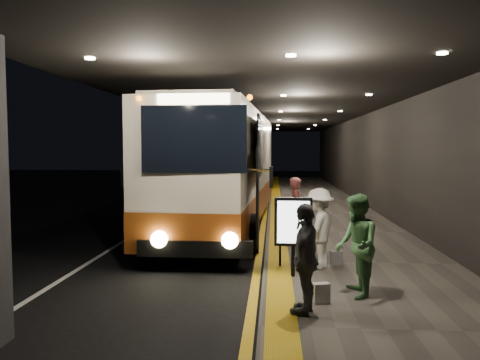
{
  "coord_description": "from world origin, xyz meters",
  "views": [
    {
      "loc": [
        2.72,
        -14.09,
        2.8
      ],
      "look_at": [
        1.54,
        2.2,
        1.7
      ],
      "focal_mm": 35.0,
      "sensor_mm": 36.0,
      "label": 1
    }
  ],
  "objects_px": {
    "coach_second": "(247,162)",
    "passenger_waiting_grey": "(305,258)",
    "stanchion_post": "(280,240)",
    "coach_main": "(225,173)",
    "bag_polka": "(336,258)",
    "bag_plain": "(321,293)",
    "passenger_waiting_white": "(319,228)",
    "info_sign": "(293,224)",
    "passenger_waiting_green": "(356,245)",
    "passenger_boarding": "(296,209)"
  },
  "relations": [
    {
      "from": "passenger_boarding",
      "to": "bag_polka",
      "type": "bearing_deg",
      "value": -175.52
    },
    {
      "from": "coach_second",
      "to": "passenger_waiting_white",
      "type": "height_order",
      "value": "coach_second"
    },
    {
      "from": "coach_second",
      "to": "passenger_waiting_white",
      "type": "bearing_deg",
      "value": -84.06
    },
    {
      "from": "coach_main",
      "to": "coach_second",
      "type": "xyz_separation_m",
      "value": [
        -0.09,
        15.29,
        -0.05
      ]
    },
    {
      "from": "passenger_boarding",
      "to": "passenger_waiting_green",
      "type": "relative_size",
      "value": 0.99
    },
    {
      "from": "passenger_boarding",
      "to": "info_sign",
      "type": "relative_size",
      "value": 1.11
    },
    {
      "from": "passenger_waiting_white",
      "to": "stanchion_post",
      "type": "height_order",
      "value": "passenger_waiting_white"
    },
    {
      "from": "coach_main",
      "to": "passenger_boarding",
      "type": "xyz_separation_m",
      "value": [
        2.39,
        -3.13,
        -0.85
      ]
    },
    {
      "from": "passenger_waiting_grey",
      "to": "coach_main",
      "type": "bearing_deg",
      "value": -149.92
    },
    {
      "from": "coach_main",
      "to": "bag_plain",
      "type": "bearing_deg",
      "value": -70.51
    },
    {
      "from": "coach_second",
      "to": "passenger_waiting_grey",
      "type": "distance_m",
      "value": 24.41
    },
    {
      "from": "coach_main",
      "to": "bag_plain",
      "type": "height_order",
      "value": "coach_main"
    },
    {
      "from": "coach_second",
      "to": "bag_polka",
      "type": "bearing_deg",
      "value": -82.82
    },
    {
      "from": "passenger_waiting_white",
      "to": "passenger_waiting_grey",
      "type": "relative_size",
      "value": 1.0
    },
    {
      "from": "coach_second",
      "to": "info_sign",
      "type": "distance_m",
      "value": 22.24
    },
    {
      "from": "passenger_waiting_grey",
      "to": "info_sign",
      "type": "xyz_separation_m",
      "value": [
        -0.11,
        2.17,
        0.21
      ]
    },
    {
      "from": "passenger_boarding",
      "to": "stanchion_post",
      "type": "height_order",
      "value": "passenger_boarding"
    },
    {
      "from": "bag_polka",
      "to": "info_sign",
      "type": "bearing_deg",
      "value": -135.88
    },
    {
      "from": "passenger_waiting_grey",
      "to": "coach_second",
      "type": "bearing_deg",
      "value": -158.49
    },
    {
      "from": "passenger_waiting_grey",
      "to": "stanchion_post",
      "type": "height_order",
      "value": "passenger_waiting_grey"
    },
    {
      "from": "coach_second",
      "to": "info_sign",
      "type": "relative_size",
      "value": 7.56
    },
    {
      "from": "coach_second",
      "to": "bag_plain",
      "type": "xyz_separation_m",
      "value": [
        2.65,
        -23.77,
        -1.55
      ]
    },
    {
      "from": "info_sign",
      "to": "coach_main",
      "type": "bearing_deg",
      "value": 109.6
    },
    {
      "from": "coach_main",
      "to": "passenger_waiting_green",
      "type": "distance_m",
      "value": 8.72
    },
    {
      "from": "bag_polka",
      "to": "passenger_waiting_white",
      "type": "bearing_deg",
      "value": -146.03
    },
    {
      "from": "bag_plain",
      "to": "stanchion_post",
      "type": "bearing_deg",
      "value": 105.34
    },
    {
      "from": "passenger_waiting_grey",
      "to": "stanchion_post",
      "type": "distance_m",
      "value": 3.0
    },
    {
      "from": "bag_polka",
      "to": "info_sign",
      "type": "distance_m",
      "value": 1.71
    },
    {
      "from": "coach_main",
      "to": "passenger_waiting_white",
      "type": "distance_m",
      "value": 6.77
    },
    {
      "from": "passenger_waiting_white",
      "to": "stanchion_post",
      "type": "distance_m",
      "value": 0.9
    },
    {
      "from": "coach_second",
      "to": "bag_plain",
      "type": "bearing_deg",
      "value": -85.22
    },
    {
      "from": "coach_second",
      "to": "passenger_waiting_white",
      "type": "relative_size",
      "value": 6.97
    },
    {
      "from": "passenger_waiting_grey",
      "to": "bag_polka",
      "type": "bearing_deg",
      "value": 179.83
    },
    {
      "from": "coach_main",
      "to": "bag_plain",
      "type": "xyz_separation_m",
      "value": [
        2.57,
        -8.48,
        -1.6
      ]
    },
    {
      "from": "coach_second",
      "to": "passenger_waiting_grey",
      "type": "xyz_separation_m",
      "value": [
        2.34,
        -24.28,
        -0.82
      ]
    },
    {
      "from": "stanchion_post",
      "to": "coach_main",
      "type": "bearing_deg",
      "value": 107.43
    },
    {
      "from": "passenger_waiting_green",
      "to": "info_sign",
      "type": "height_order",
      "value": "passenger_waiting_green"
    },
    {
      "from": "coach_second",
      "to": "bag_polka",
      "type": "distance_m",
      "value": 21.43
    },
    {
      "from": "passenger_waiting_green",
      "to": "bag_plain",
      "type": "xyz_separation_m",
      "value": [
        -0.66,
        -0.42,
        -0.75
      ]
    },
    {
      "from": "info_sign",
      "to": "stanchion_post",
      "type": "bearing_deg",
      "value": 109.9
    },
    {
      "from": "passenger_waiting_green",
      "to": "info_sign",
      "type": "distance_m",
      "value": 1.64
    },
    {
      "from": "passenger_waiting_white",
      "to": "bag_polka",
      "type": "xyz_separation_m",
      "value": [
        0.43,
        0.29,
        -0.73
      ]
    },
    {
      "from": "coach_second",
      "to": "passenger_waiting_grey",
      "type": "bearing_deg",
      "value": -86.08
    },
    {
      "from": "coach_main",
      "to": "info_sign",
      "type": "distance_m",
      "value": 7.19
    },
    {
      "from": "bag_plain",
      "to": "info_sign",
      "type": "relative_size",
      "value": 0.21
    },
    {
      "from": "passenger_waiting_green",
      "to": "passenger_waiting_white",
      "type": "distance_m",
      "value": 1.99
    },
    {
      "from": "bag_polka",
      "to": "stanchion_post",
      "type": "distance_m",
      "value": 1.36
    },
    {
      "from": "passenger_waiting_white",
      "to": "passenger_waiting_green",
      "type": "bearing_deg",
      "value": 41.9
    },
    {
      "from": "coach_second",
      "to": "coach_main",
      "type": "bearing_deg",
      "value": -91.26
    },
    {
      "from": "passenger_boarding",
      "to": "passenger_waiting_green",
      "type": "height_order",
      "value": "passenger_waiting_green"
    }
  ]
}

